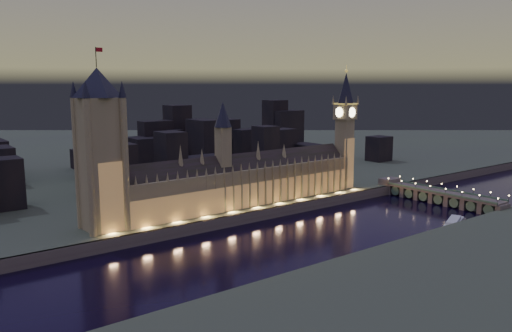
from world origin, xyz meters
TOP-DOWN VIEW (x-y plane):
  - ground_plane at (0.00, 0.00)m, footprint 2000.00×2000.00m
  - north_bank at (0.00, 520.00)m, footprint 2000.00×960.00m
  - embankment_wall at (0.00, 41.00)m, footprint 2000.00×2.50m
  - palace_of_westminster at (-0.56, 61.74)m, footprint 202.00×24.72m
  - victoria_tower at (-110.00, 61.92)m, footprint 31.68×31.68m
  - elizabeth_tower at (108.00, 61.92)m, footprint 18.00×18.00m
  - westminster_bridge at (151.22, -3.45)m, footprint 17.49×113.00m
  - river_boat at (100.42, -50.93)m, footprint 46.84×27.54m
  - city_backdrop at (34.16, 246.08)m, footprint 474.74×215.63m

SIDE VIEW (x-z plane):
  - ground_plane at x=0.00m, z-range 0.00..0.00m
  - river_boat at x=100.42m, z-range -0.69..3.81m
  - north_bank at x=0.00m, z-range 0.00..8.00m
  - embankment_wall at x=0.00m, z-range 0.00..8.00m
  - westminster_bridge at x=151.22m, z-range -1.96..13.94m
  - palace_of_westminster at x=-0.56m, z-range -12.63..65.37m
  - city_backdrop at x=34.16m, z-range -11.23..73.12m
  - victoria_tower at x=-110.00m, z-range 7.39..119.89m
  - elizabeth_tower at x=108.00m, z-range 14.12..121.06m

